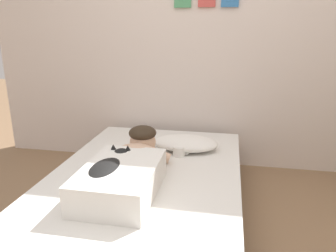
{
  "coord_description": "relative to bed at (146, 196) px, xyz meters",
  "views": [
    {
      "loc": [
        0.24,
        -1.35,
        1.3
      ],
      "look_at": [
        -0.19,
        0.88,
        0.6
      ],
      "focal_mm": 34.22,
      "sensor_mm": 36.0,
      "label": 1
    }
  ],
  "objects": [
    {
      "name": "dog",
      "position": [
        -0.15,
        -0.31,
        0.28
      ],
      "size": [
        0.26,
        0.57,
        0.21
      ],
      "color": "black",
      "rests_on": "bed"
    },
    {
      "name": "person_lying",
      "position": [
        -0.07,
        -0.17,
        0.29
      ],
      "size": [
        0.43,
        0.92,
        0.27
      ],
      "color": "white",
      "rests_on": "bed"
    },
    {
      "name": "cell_phone",
      "position": [
        -0.09,
        -0.24,
        0.18
      ],
      "size": [
        0.07,
        0.14,
        0.01
      ],
      "primitive_type": "cube",
      "color": "black",
      "rests_on": "bed"
    },
    {
      "name": "back_wall",
      "position": [
        0.29,
        1.13,
        1.08
      ],
      "size": [
        4.21,
        0.12,
        2.5
      ],
      "color": "silver",
      "rests_on": "ground"
    },
    {
      "name": "coffee_cup",
      "position": [
        0.18,
        0.34,
        0.22
      ],
      "size": [
        0.12,
        0.09,
        0.07
      ],
      "color": "white",
      "rests_on": "bed"
    },
    {
      "name": "pillow",
      "position": [
        0.21,
        0.49,
        0.23
      ],
      "size": [
        0.52,
        0.32,
        0.11
      ],
      "primitive_type": "ellipsoid",
      "color": "white",
      "rests_on": "bed"
    },
    {
      "name": "bed",
      "position": [
        0.0,
        0.0,
        0.0
      ],
      "size": [
        1.31,
        1.99,
        0.35
      ],
      "color": "#4C4742",
      "rests_on": "ground"
    }
  ]
}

